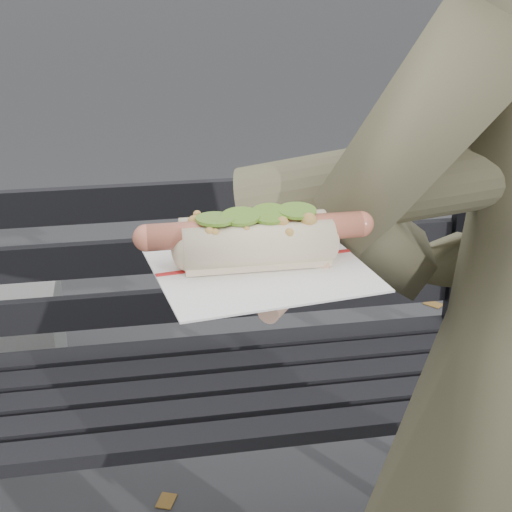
{
  "coord_description": "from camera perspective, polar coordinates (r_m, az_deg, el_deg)",
  "views": [
    {
      "loc": [
        -0.12,
        -0.62,
        1.38
      ],
      "look_at": [
        -0.0,
        0.04,
        1.1
      ],
      "focal_mm": 55.0,
      "sensor_mm": 36.0,
      "label": 1
    }
  ],
  "objects": [
    {
      "name": "held_hotdog",
      "position": [
        0.83,
        11.98,
        4.72
      ],
      "size": [
        0.62,
        0.31,
        0.2
      ],
      "color": "brown"
    },
    {
      "name": "park_bench",
      "position": [
        1.76,
        -5.22,
        -6.89
      ],
      "size": [
        1.5,
        0.44,
        0.88
      ],
      "color": "black",
      "rests_on": "ground"
    }
  ]
}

